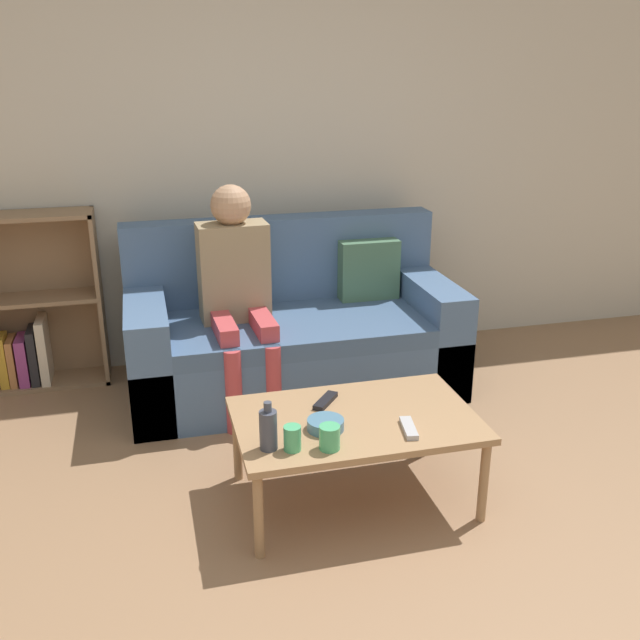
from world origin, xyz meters
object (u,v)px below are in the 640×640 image
cup_far (330,437)px  bottle (268,429)px  couch (293,336)px  bookshelf (28,318)px  snack_bowl (326,424)px  tv_remote_1 (325,401)px  person_adult (236,279)px  tv_remote_0 (409,428)px  cup_near (292,438)px  coffee_table (355,424)px

cup_far → bottle: bearing=165.6°
couch → bookshelf: 1.56m
snack_bowl → tv_remote_1: bearing=75.2°
couch → cup_far: size_ratio=18.85×
bottle → bookshelf: bearing=121.2°
person_adult → bottle: bearing=-95.4°
couch → snack_bowl: 1.30m
snack_bowl → couch: bearing=83.5°
cup_far → tv_remote_0: size_ratio=0.56×
cup_far → tv_remote_1: 0.39m
person_adult → tv_remote_0: (0.51, -1.30, -0.29)m
tv_remote_0 → bottle: bottle is taller
person_adult → cup_near: (0.02, -1.33, -0.25)m
tv_remote_1 → snack_bowl: size_ratio=1.07×
couch → bottle: bearing=-106.2°
couch → coffee_table: couch is taller
couch → coffee_table: size_ratio=1.81×
couch → bookshelf: bearing=163.9°
cup_far → tv_remote_1: cup_far is taller
person_adult → tv_remote_1: bearing=-78.1°
couch → tv_remote_0: bearing=-82.5°
coffee_table → snack_bowl: size_ratio=6.73×
couch → person_adult: person_adult is taller
couch → coffee_table: bearing=-89.8°
bookshelf → cup_far: bookshelf is taller
cup_near → tv_remote_1: (0.23, 0.35, -0.04)m
couch → cup_far: bearing=-96.8°
coffee_table → person_adult: (-0.34, 1.13, 0.34)m
cup_near → snack_bowl: 0.21m
couch → bottle: 1.45m
coffee_table → tv_remote_1: tv_remote_1 is taller
tv_remote_1 → snack_bowl: snack_bowl is taller
person_adult → cup_near: bearing=-91.5°
couch → snack_bowl: bearing=-96.5°
coffee_table → cup_far: size_ratio=10.39×
couch → tv_remote_1: couch is taller
cup_near → tv_remote_0: size_ratio=0.58×
tv_remote_1 → bottle: 0.46m
tv_remote_1 → coffee_table: bearing=-21.1°
tv_remote_0 → tv_remote_1: size_ratio=1.08×
cup_far → tv_remote_1: (0.08, 0.38, -0.04)m
cup_far → tv_remote_0: cup_far is taller
snack_bowl → bottle: bearing=-159.8°
couch → bookshelf: bookshelf is taller
cup_far → bottle: bottle is taller
person_adult → snack_bowl: 1.25m
cup_near → tv_remote_0: 0.50m
cup_near → snack_bowl: size_ratio=0.67×
bookshelf → cup_far: 2.30m
couch → tv_remote_1: 1.06m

